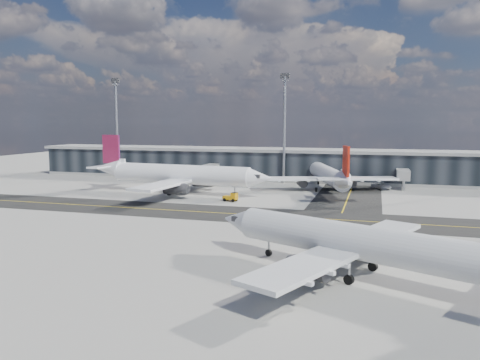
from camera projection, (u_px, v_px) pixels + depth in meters
The scene contains 9 objects.
ground at pixel (230, 218), 79.42m from camera, with size 300.00×300.00×0.00m, color gray.
taxiway_lanes at pixel (266, 208), 88.56m from camera, with size 180.00×63.00×0.03m.
terminal_concourse at pixel (289, 166), 131.21m from camera, with size 152.00×19.80×8.80m.
floodlight_masts at pixel (284, 124), 123.20m from camera, with size 102.50×0.70×28.90m.
airliner_af at pixel (178, 175), 106.53m from camera, with size 44.59×38.06×13.20m.
airliner_redtail at pixel (329, 175), 109.44m from camera, with size 32.92×38.17×11.55m.
airliner_near at pixel (359, 243), 49.09m from camera, with size 36.02×31.09×11.18m.
baggage_tug at pixel (232, 197), 96.21m from camera, with size 3.23×2.08×1.88m.
service_van at pixel (381, 186), 114.24m from camera, with size 2.66×5.76×1.60m, color white.
Camera 1 is at (23.62, -74.36, 16.33)m, focal length 35.00 mm.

